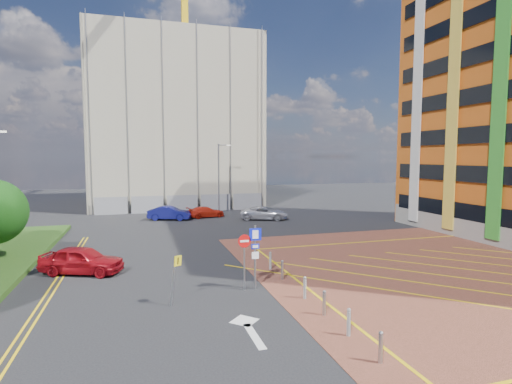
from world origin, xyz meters
name	(u,v)px	position (x,y,z in m)	size (l,w,h in m)	color
ground	(251,297)	(0.00, 0.00, 0.00)	(140.00, 140.00, 0.00)	black
forecourt	(488,272)	(14.00, 0.00, 0.01)	(26.00, 26.00, 0.02)	brown
lamp_back	(219,176)	(4.08, 28.00, 4.36)	(1.53, 0.16, 8.00)	#9EA0A8
sign_cluster	(251,251)	(0.30, 0.98, 1.95)	(1.17, 0.12, 3.20)	#9EA0A8
warning_sign	(175,274)	(-3.50, -0.13, 1.43)	(0.57, 0.38, 2.25)	#9EA0A8
bollard_row	(311,294)	(2.30, -1.67, 0.47)	(0.14, 11.14, 0.90)	#9EA0A8
construction_building	(174,125)	(0.00, 40.00, 11.00)	(21.20, 19.20, 22.00)	#B3A892
tower_crane	(187,15)	(2.00, 39.44, 25.85)	(1.60, 35.00, 35.40)	yellow
construction_fence	(191,203)	(1.00, 30.00, 1.00)	(21.60, 0.06, 2.00)	gray
car_red_left	(82,260)	(-8.09, 6.27, 0.77)	(1.83, 4.54, 1.55)	maroon
car_blue_back	(169,213)	(-1.94, 24.27, 0.72)	(1.52, 4.36, 1.44)	navy
car_red_back	(206,212)	(1.97, 24.96, 0.59)	(1.65, 4.05, 1.18)	red
car_silver_back	(264,213)	(7.57, 21.75, 0.68)	(2.26, 4.90, 1.36)	silver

